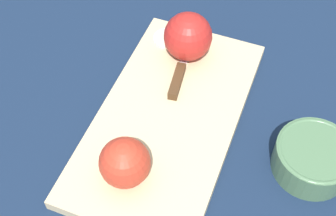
# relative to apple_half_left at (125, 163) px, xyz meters

# --- Properties ---
(ground_plane) EXTENTS (4.00, 4.00, 0.00)m
(ground_plane) POSITION_rel_apple_half_left_xyz_m (0.13, -0.01, -0.06)
(ground_plane) COLOR #14233D
(cutting_board) EXTENTS (0.44, 0.24, 0.02)m
(cutting_board) POSITION_rel_apple_half_left_xyz_m (0.13, -0.01, -0.05)
(cutting_board) COLOR #D1B789
(cutting_board) RESTS_ON ground_plane
(apple_half_left) EXTENTS (0.08, 0.08, 0.08)m
(apple_half_left) POSITION_rel_apple_half_left_xyz_m (0.00, 0.00, 0.00)
(apple_half_left) COLOR red
(apple_half_left) RESTS_ON cutting_board
(apple_half_right) EXTENTS (0.09, 0.09, 0.09)m
(apple_half_right) POSITION_rel_apple_half_left_xyz_m (0.28, 0.01, 0.01)
(apple_half_right) COLOR red
(apple_half_right) RESTS_ON cutting_board
(knife) EXTENTS (0.17, 0.04, 0.02)m
(knife) POSITION_rel_apple_half_left_xyz_m (0.21, 0.00, -0.03)
(knife) COLOR silver
(knife) RESTS_ON cutting_board
(apple_slice) EXTENTS (0.05, 0.05, 0.00)m
(apple_slice) POSITION_rel_apple_half_left_xyz_m (0.30, 0.06, -0.04)
(apple_slice) COLOR #EFE5C6
(apple_slice) RESTS_ON cutting_board
(bowl) EXTENTS (0.12, 0.12, 0.05)m
(bowl) POSITION_rel_apple_half_left_xyz_m (0.14, -0.26, -0.03)
(bowl) COLOR #4C704C
(bowl) RESTS_ON ground_plane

